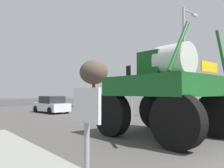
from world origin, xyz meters
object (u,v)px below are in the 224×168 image
Objects in this scene: traffic_signal_near_right at (130,79)px; bare_tree_right at (94,73)px; oversize_sprayer at (164,91)px; streetlight_near_right at (185,56)px; lane_arrow_sign at (86,130)px; sedan_ahead at (51,105)px.

bare_tree_right reaches higher than traffic_signal_near_right.
oversize_sprayer is 0.63× the size of streetlight_near_right.
oversize_sprayer is at bearing -115.70° from bare_tree_right.
streetlight_near_right is (6.72, 3.28, 2.57)m from oversize_sprayer.
lane_arrow_sign is 18.26m from sedan_ahead.
lane_arrow_sign is 6.87m from oversize_sprayer.
streetlight_near_right is at bearing -23.53° from traffic_signal_near_right.
lane_arrow_sign is at bearing -136.29° from traffic_signal_near_right.
oversize_sprayer is 5.78m from traffic_signal_near_right.
sedan_ahead is at bearing 119.23° from streetlight_near_right.
oversize_sprayer is at bearing 171.03° from sedan_ahead.
sedan_ahead is 8.93m from traffic_signal_near_right.
sedan_ahead is at bearing -151.65° from bare_tree_right.
streetlight_near_right is at bearing -96.85° from bare_tree_right.
lane_arrow_sign is 0.41× the size of sedan_ahead.
traffic_signal_near_right is at bearing -31.17° from oversize_sprayer.
bare_tree_right reaches higher than sedan_ahead.
sedan_ahead is at bearing 101.88° from traffic_signal_near_right.
lane_arrow_sign reaches higher than sedan_ahead.
lane_arrow_sign is at bearing 152.85° from sedan_ahead.
sedan_ahead is 12.30m from streetlight_near_right.
oversize_sprayer reaches higher than traffic_signal_near_right.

